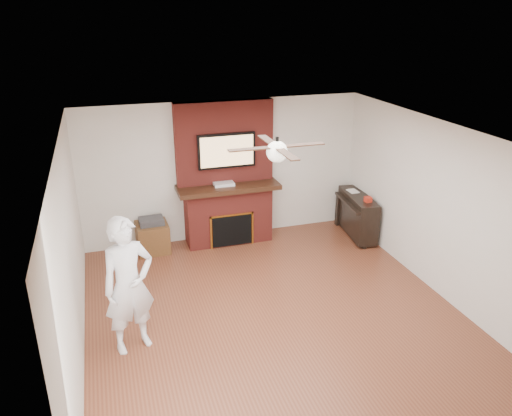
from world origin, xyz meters
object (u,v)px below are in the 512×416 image
object	(u,v)px
fireplace	(227,188)
side_table	(153,236)
person	(129,285)
piano	(357,214)

from	to	relation	value
fireplace	side_table	distance (m)	1.53
fireplace	person	xyz separation A→B (m)	(-1.89, -2.66, -0.13)
side_table	piano	bearing A→B (deg)	-9.58
fireplace	piano	distance (m)	2.44
person	piano	distance (m)	4.72
person	piano	size ratio (longest dim) A/B	1.41
fireplace	side_table	xyz separation A→B (m)	(-1.35, -0.07, -0.71)
fireplace	side_table	size ratio (longest dim) A/B	4.09
side_table	person	bearing A→B (deg)	-103.75
fireplace	piano	xyz separation A→B (m)	(2.31, -0.55, -0.57)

